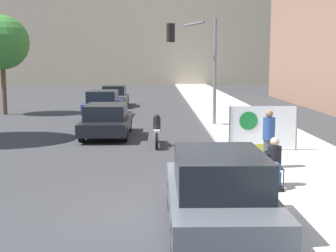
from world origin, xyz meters
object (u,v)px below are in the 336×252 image
object	(u,v)px
seated_protester	(274,161)
protest_banner	(263,127)
car_on_road_nearest	(107,120)
traffic_light_pole	(198,53)
street_tree_midblock	(2,43)
jogger_on_sidewalk	(269,139)
car_on_road_midblock	(103,103)
motorcycle_on_road	(157,132)
car_on_road_distant	(115,96)
parked_car_curbside	(219,193)

from	to	relation	value
seated_protester	protest_banner	xyz separation A→B (m)	(0.74, 4.58, 0.17)
seated_protester	car_on_road_nearest	bearing A→B (deg)	128.34
traffic_light_pole	street_tree_midblock	size ratio (longest dim) A/B	0.86
jogger_on_sidewalk	car_on_road_midblock	bearing A→B (deg)	-42.24
protest_banner	motorcycle_on_road	distance (m)	4.01
car_on_road_nearest	street_tree_midblock	bearing A→B (deg)	129.63
car_on_road_distant	seated_protester	bearing A→B (deg)	-75.05
seated_protester	car_on_road_distant	xyz separation A→B (m)	(-5.85, 21.90, -0.05)
car_on_road_midblock	car_on_road_distant	world-z (taller)	car_on_road_midblock
car_on_road_nearest	seated_protester	bearing A→B (deg)	-59.94
car_on_road_midblock	motorcycle_on_road	size ratio (longest dim) A/B	2.14
traffic_light_pole	motorcycle_on_road	world-z (taller)	traffic_light_pole
protest_banner	car_on_road_distant	distance (m)	18.52
motorcycle_on_road	parked_car_curbside	bearing A→B (deg)	-82.56
parked_car_curbside	street_tree_midblock	distance (m)	22.42
jogger_on_sidewalk	car_on_road_distant	distance (m)	20.80
traffic_light_pole	car_on_road_midblock	size ratio (longest dim) A/B	1.12
protest_banner	car_on_road_midblock	world-z (taller)	protest_banner
car_on_road_nearest	traffic_light_pole	bearing A→B (deg)	32.66
parked_car_curbside	motorcycle_on_road	size ratio (longest dim) A/B	2.03
car_on_road_midblock	car_on_road_distant	bearing A→B (deg)	88.54
seated_protester	street_tree_midblock	xyz separation A→B (m)	(-11.95, 17.00, 3.45)
car_on_road_nearest	motorcycle_on_road	world-z (taller)	car_on_road_nearest
seated_protester	parked_car_curbside	world-z (taller)	parked_car_curbside
seated_protester	car_on_road_distant	world-z (taller)	car_on_road_distant
seated_protester	car_on_road_distant	bearing A→B (deg)	113.22
car_on_road_distant	car_on_road_midblock	bearing A→B (deg)	-91.46
protest_banner	motorcycle_on_road	size ratio (longest dim) A/B	1.11
protest_banner	car_on_road_nearest	size ratio (longest dim) A/B	0.53
car_on_road_midblock	street_tree_midblock	size ratio (longest dim) A/B	0.77
car_on_road_nearest	street_tree_midblock	size ratio (longest dim) A/B	0.75
seated_protester	motorcycle_on_road	size ratio (longest dim) A/B	0.57
car_on_road_distant	traffic_light_pole	bearing A→B (deg)	-65.50
car_on_road_distant	street_tree_midblock	xyz separation A→B (m)	(-6.10, -4.90, 3.50)
car_on_road_midblock	street_tree_midblock	bearing A→B (deg)	171.63
jogger_on_sidewalk	motorcycle_on_road	xyz separation A→B (m)	(-3.18, 4.31, -0.46)
traffic_light_pole	car_on_road_nearest	bearing A→B (deg)	-147.34
motorcycle_on_road	street_tree_midblock	xyz separation A→B (m)	(-9.11, 10.66, 3.70)
traffic_light_pole	seated_protester	bearing A→B (deg)	-85.18
car_on_road_distant	street_tree_midblock	world-z (taller)	street_tree_midblock
car_on_road_midblock	traffic_light_pole	bearing A→B (deg)	-44.67
parked_car_curbside	car_on_road_midblock	xyz separation A→B (m)	(-4.33, 18.75, -0.02)
seated_protester	motorcycle_on_road	world-z (taller)	seated_protester
traffic_light_pole	street_tree_midblock	xyz separation A→B (m)	(-11.01, 5.87, 0.71)
jogger_on_sidewalk	protest_banner	bearing A→B (deg)	-75.27
jogger_on_sidewalk	street_tree_midblock	distance (m)	19.63
seated_protester	protest_banner	bearing A→B (deg)	89.14
motorcycle_on_road	jogger_on_sidewalk	bearing A→B (deg)	-53.56
jogger_on_sidewalk	motorcycle_on_road	size ratio (longest dim) A/B	0.78
street_tree_midblock	motorcycle_on_road	bearing A→B (deg)	-49.48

